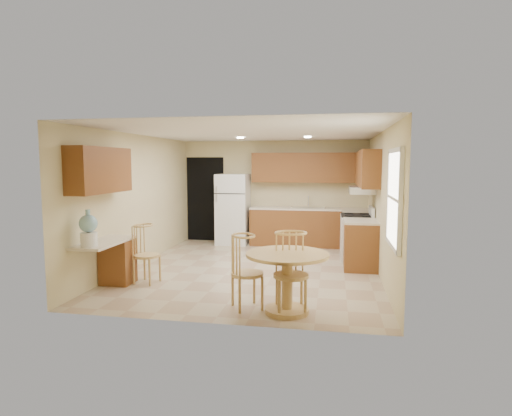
% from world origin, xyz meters
% --- Properties ---
extents(floor, '(5.50, 5.50, 0.00)m').
position_xyz_m(floor, '(0.00, 0.00, 0.00)').
color(floor, tan).
rests_on(floor, ground).
extents(ceiling, '(4.50, 5.50, 0.02)m').
position_xyz_m(ceiling, '(0.00, 0.00, 2.50)').
color(ceiling, white).
rests_on(ceiling, wall_back).
extents(wall_back, '(4.50, 0.02, 2.50)m').
position_xyz_m(wall_back, '(0.00, 2.75, 1.25)').
color(wall_back, beige).
rests_on(wall_back, floor).
extents(wall_front, '(4.50, 0.02, 2.50)m').
position_xyz_m(wall_front, '(0.00, -2.75, 1.25)').
color(wall_front, beige).
rests_on(wall_front, floor).
extents(wall_left, '(0.02, 5.50, 2.50)m').
position_xyz_m(wall_left, '(-2.25, 0.00, 1.25)').
color(wall_left, beige).
rests_on(wall_left, floor).
extents(wall_right, '(0.02, 5.50, 2.50)m').
position_xyz_m(wall_right, '(2.25, 0.00, 1.25)').
color(wall_right, beige).
rests_on(wall_right, floor).
extents(doorway, '(0.90, 0.02, 2.10)m').
position_xyz_m(doorway, '(-1.75, 2.73, 1.05)').
color(doorway, black).
rests_on(doorway, floor).
extents(base_cab_back, '(2.75, 0.60, 0.87)m').
position_xyz_m(base_cab_back, '(0.88, 2.45, 0.43)').
color(base_cab_back, brown).
rests_on(base_cab_back, floor).
extents(counter_back, '(2.75, 0.63, 0.04)m').
position_xyz_m(counter_back, '(0.88, 2.45, 0.89)').
color(counter_back, beige).
rests_on(counter_back, base_cab_back).
extents(base_cab_right_a, '(0.60, 0.59, 0.87)m').
position_xyz_m(base_cab_right_a, '(1.95, 1.85, 0.43)').
color(base_cab_right_a, brown).
rests_on(base_cab_right_a, floor).
extents(counter_right_a, '(0.63, 0.59, 0.04)m').
position_xyz_m(counter_right_a, '(1.95, 1.85, 0.89)').
color(counter_right_a, beige).
rests_on(counter_right_a, base_cab_right_a).
extents(base_cab_right_b, '(0.60, 0.80, 0.87)m').
position_xyz_m(base_cab_right_b, '(1.95, 0.40, 0.43)').
color(base_cab_right_b, brown).
rests_on(base_cab_right_b, floor).
extents(counter_right_b, '(0.63, 0.80, 0.04)m').
position_xyz_m(counter_right_b, '(1.95, 0.40, 0.89)').
color(counter_right_b, beige).
rests_on(counter_right_b, base_cab_right_b).
extents(upper_cab_back, '(2.75, 0.33, 0.70)m').
position_xyz_m(upper_cab_back, '(0.88, 2.58, 1.85)').
color(upper_cab_back, brown).
rests_on(upper_cab_back, wall_back).
extents(upper_cab_right, '(0.33, 2.42, 0.70)m').
position_xyz_m(upper_cab_right, '(2.08, 1.21, 1.85)').
color(upper_cab_right, brown).
rests_on(upper_cab_right, wall_right).
extents(upper_cab_left, '(0.33, 1.40, 0.70)m').
position_xyz_m(upper_cab_left, '(-2.08, -1.60, 1.85)').
color(upper_cab_left, brown).
rests_on(upper_cab_left, wall_left).
extents(sink, '(0.78, 0.44, 0.01)m').
position_xyz_m(sink, '(0.85, 2.45, 0.91)').
color(sink, silver).
rests_on(sink, counter_back).
extents(range_hood, '(0.50, 0.76, 0.14)m').
position_xyz_m(range_hood, '(2.00, 1.18, 1.42)').
color(range_hood, silver).
rests_on(range_hood, upper_cab_right).
extents(desk_pedestal, '(0.48, 0.42, 0.72)m').
position_xyz_m(desk_pedestal, '(-2.00, -1.32, 0.36)').
color(desk_pedestal, brown).
rests_on(desk_pedestal, floor).
extents(desk_top, '(0.50, 1.20, 0.04)m').
position_xyz_m(desk_top, '(-2.00, -1.70, 0.75)').
color(desk_top, beige).
rests_on(desk_top, desk_pedestal).
extents(window, '(0.06, 1.12, 1.30)m').
position_xyz_m(window, '(2.23, -1.85, 1.50)').
color(window, white).
rests_on(window, wall_right).
extents(can_light_a, '(0.14, 0.14, 0.02)m').
position_xyz_m(can_light_a, '(-0.50, 1.20, 2.48)').
color(can_light_a, white).
rests_on(can_light_a, ceiling).
extents(can_light_b, '(0.14, 0.14, 0.02)m').
position_xyz_m(can_light_b, '(0.90, 1.20, 2.48)').
color(can_light_b, white).
rests_on(can_light_b, ceiling).
extents(refrigerator, '(0.75, 0.73, 1.70)m').
position_xyz_m(refrigerator, '(-0.95, 2.40, 0.85)').
color(refrigerator, white).
rests_on(refrigerator, floor).
extents(stove, '(0.65, 0.76, 1.09)m').
position_xyz_m(stove, '(1.92, 1.18, 0.47)').
color(stove, white).
rests_on(stove, floor).
extents(dining_table, '(1.08, 1.08, 0.80)m').
position_xyz_m(dining_table, '(0.86, -2.20, 0.52)').
color(dining_table, tan).
rests_on(dining_table, floor).
extents(chair_table_a, '(0.44, 0.56, 1.00)m').
position_xyz_m(chair_table_a, '(0.31, -2.21, 0.61)').
color(chair_table_a, tan).
rests_on(chair_table_a, floor).
extents(chair_table_b, '(0.47, 0.49, 1.05)m').
position_xyz_m(chair_table_b, '(0.91, -2.30, 0.64)').
color(chair_table_b, tan).
rests_on(chair_table_b, floor).
extents(chair_desk, '(0.42, 0.54, 0.95)m').
position_xyz_m(chair_desk, '(-1.55, -1.29, 0.58)').
color(chair_desk, tan).
rests_on(chair_desk, floor).
extents(water_crock, '(0.26, 0.26, 0.53)m').
position_xyz_m(water_crock, '(-2.00, -2.12, 1.01)').
color(water_crock, white).
rests_on(water_crock, desk_top).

